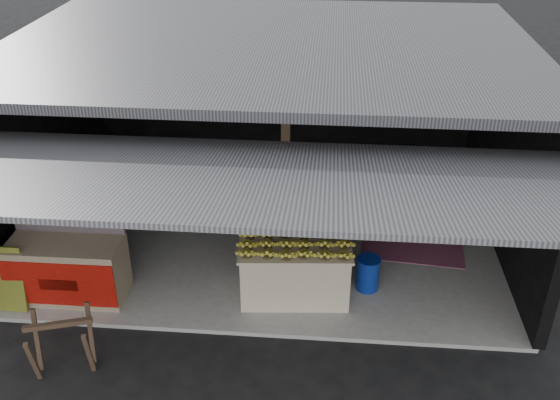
# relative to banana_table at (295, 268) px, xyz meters

# --- Properties ---
(ground) EXTENTS (80.00, 80.00, 0.00)m
(ground) POSITION_rel_banana_table_xyz_m (-0.51, -0.85, -0.46)
(ground) COLOR black
(ground) RESTS_ON ground
(concrete_slab) EXTENTS (7.00, 5.00, 0.06)m
(concrete_slab) POSITION_rel_banana_table_xyz_m (-0.51, 1.65, -0.43)
(concrete_slab) COLOR gray
(concrete_slab) RESTS_ON ground
(shophouse) EXTENTS (7.40, 7.29, 3.02)m
(shophouse) POSITION_rel_banana_table_xyz_m (-0.51, 1.97, 1.64)
(shophouse) COLOR black
(shophouse) RESTS_ON ground
(banana_table) EXTENTS (1.52, 1.01, 0.80)m
(banana_table) POSITION_rel_banana_table_xyz_m (0.00, 0.00, 0.00)
(banana_table) COLOR beige
(banana_table) RESTS_ON concrete_slab
(banana_pile) EXTENTS (1.39, 0.90, 0.16)m
(banana_pile) POSITION_rel_banana_table_xyz_m (0.00, -0.00, 0.48)
(banana_pile) COLOR yellow
(banana_pile) RESTS_ON banana_table
(white_crate) EXTENTS (0.84, 0.61, 0.88)m
(white_crate) POSITION_rel_banana_table_xyz_m (0.06, 0.84, 0.04)
(white_crate) COLOR white
(white_crate) RESTS_ON concrete_slab
(neighbor_stall) EXTENTS (1.48, 0.68, 1.52)m
(neighbor_stall) POSITION_rel_banana_table_xyz_m (-2.96, -0.29, 0.06)
(neighbor_stall) COLOR #998466
(neighbor_stall) RESTS_ON concrete_slab
(green_signboard) EXTENTS (0.60, 0.20, 0.89)m
(green_signboard) POSITION_rel_banana_table_xyz_m (-3.71, -0.62, 0.05)
(green_signboard) COLOR black
(green_signboard) RESTS_ON concrete_slab
(sawhorse) EXTENTS (0.80, 0.79, 0.72)m
(sawhorse) POSITION_rel_banana_table_xyz_m (-2.53, -1.60, -0.00)
(sawhorse) COLOR #4B3525
(sawhorse) RESTS_ON ground
(water_barrel) EXTENTS (0.31, 0.31, 0.45)m
(water_barrel) POSITION_rel_banana_table_xyz_m (0.98, 0.19, -0.18)
(water_barrel) COLOR navy
(water_barrel) RESTS_ON concrete_slab
(plastic_chair) EXTENTS (0.54, 0.54, 0.97)m
(plastic_chair) POSITION_rel_banana_table_xyz_m (1.50, 1.75, 0.18)
(plastic_chair) COLOR #091135
(plastic_chair) RESTS_ON concrete_slab
(magenta_rug) EXTENTS (1.59, 1.15, 0.01)m
(magenta_rug) POSITION_rel_banana_table_xyz_m (1.70, 1.31, -0.40)
(magenta_rug) COLOR maroon
(magenta_rug) RESTS_ON concrete_slab
(picture_frames) EXTENTS (1.62, 0.04, 0.46)m
(picture_frames) POSITION_rel_banana_table_xyz_m (-0.67, 4.05, 1.47)
(picture_frames) COLOR black
(picture_frames) RESTS_ON shophouse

